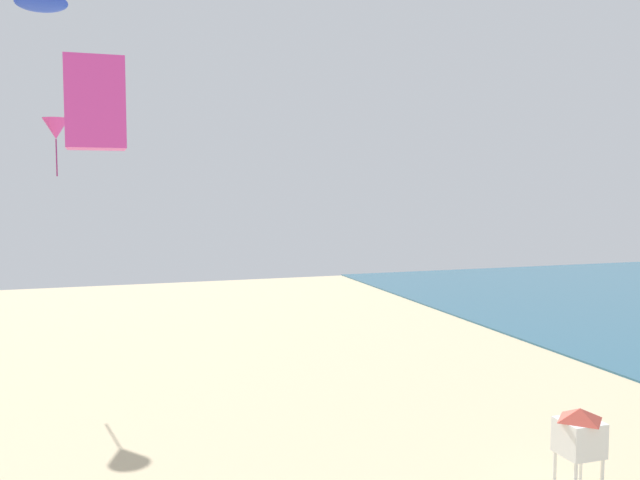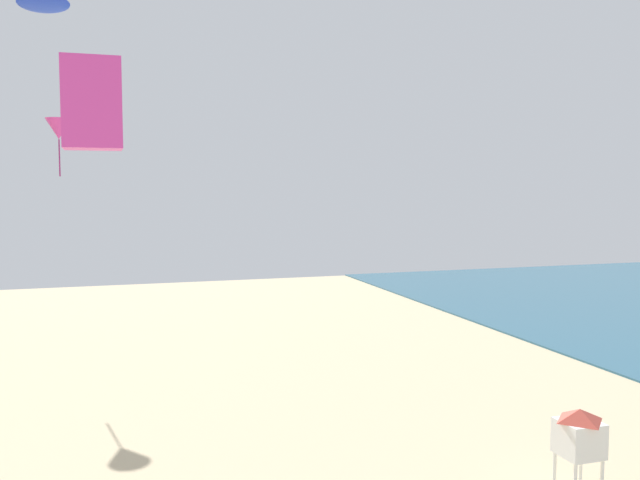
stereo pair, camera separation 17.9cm
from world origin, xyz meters
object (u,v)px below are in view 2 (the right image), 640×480
at_px(kite_blue_parafoil, 43,3).
at_px(kite_magenta_box_2, 92,104).
at_px(lifeguard_stand, 579,433).
at_px(kite_magenta_delta, 59,129).

height_order(kite_blue_parafoil, kite_magenta_box_2, kite_blue_parafoil).
distance_m(lifeguard_stand, kite_blue_parafoil, 25.37).
height_order(lifeguard_stand, kite_blue_parafoil, kite_blue_parafoil).
bearing_deg(kite_magenta_box_2, kite_magenta_delta, 94.42).
distance_m(lifeguard_stand, kite_magenta_box_2, 15.54).
bearing_deg(kite_magenta_box_2, lifeguard_stand, 8.47).
distance_m(kite_magenta_delta, kite_magenta_box_2, 24.81).
bearing_deg(kite_blue_parafoil, kite_magenta_box_2, -83.41).
xyz_separation_m(kite_magenta_delta, kite_magenta_box_2, (1.91, -24.69, -1.44)).
xyz_separation_m(lifeguard_stand, kite_magenta_delta, (-14.76, 22.78, 9.97)).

